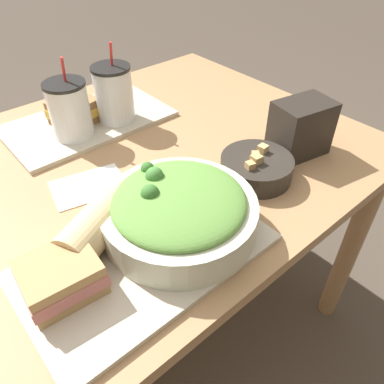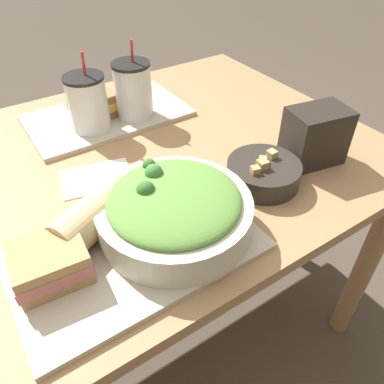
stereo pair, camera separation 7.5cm
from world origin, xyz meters
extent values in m
plane|color=#4C4238|center=(0.00, 0.00, 0.00)|extent=(12.00, 12.00, 0.00)
cube|color=#A37A51|center=(0.00, 0.00, 0.71)|extent=(1.44, 0.91, 0.03)
cylinder|color=#A37A51|center=(0.66, -0.39, 0.35)|extent=(0.06, 0.06, 0.70)
cylinder|color=#A37A51|center=(0.66, 0.39, 0.35)|extent=(0.06, 0.06, 0.70)
cube|color=#BCB29E|center=(-0.03, -0.28, 0.73)|extent=(0.44, 0.26, 0.01)
cube|color=#BCB29E|center=(0.13, 0.23, 0.73)|extent=(0.44, 0.26, 0.01)
cylinder|color=beige|center=(0.06, -0.27, 0.77)|extent=(0.29, 0.29, 0.07)
ellipsoid|color=#5B8E3D|center=(0.06, -0.27, 0.81)|extent=(0.25, 0.25, 0.05)
sphere|color=#38702D|center=(0.06, -0.17, 0.83)|extent=(0.03, 0.03, 0.03)
sphere|color=#38702D|center=(0.02, -0.24, 0.83)|extent=(0.03, 0.03, 0.03)
sphere|color=#427F38|center=(0.05, -0.20, 0.83)|extent=(0.03, 0.03, 0.03)
cube|color=beige|center=(0.02, -0.23, 0.82)|extent=(0.04, 0.04, 0.01)
cube|color=beige|center=(0.06, -0.24, 0.82)|extent=(0.06, 0.06, 0.01)
cube|color=beige|center=(0.00, -0.26, 0.82)|extent=(0.04, 0.05, 0.01)
cylinder|color=#2D2823|center=(0.30, -0.25, 0.75)|extent=(0.16, 0.16, 0.05)
cylinder|color=brown|center=(0.30, -0.25, 0.77)|extent=(0.15, 0.15, 0.01)
cube|color=tan|center=(0.26, -0.26, 0.78)|extent=(0.02, 0.02, 0.02)
cube|color=tan|center=(0.33, -0.24, 0.79)|extent=(0.02, 0.02, 0.02)
cube|color=tan|center=(0.29, -0.25, 0.79)|extent=(0.02, 0.02, 0.02)
cube|color=tan|center=(0.30, -0.24, 0.78)|extent=(0.02, 0.02, 0.02)
cube|color=tan|center=(-0.17, -0.26, 0.75)|extent=(0.13, 0.11, 0.02)
cube|color=#C1706B|center=(-0.17, -0.26, 0.77)|extent=(0.13, 0.11, 0.02)
cube|color=tan|center=(-0.17, -0.26, 0.79)|extent=(0.13, 0.11, 0.02)
cylinder|color=#DBBC84|center=(-0.07, -0.19, 0.78)|extent=(0.19, 0.15, 0.08)
cylinder|color=beige|center=(0.01, -0.16, 0.78)|extent=(0.04, 0.07, 0.07)
cube|color=olive|center=(0.10, 0.24, 0.75)|extent=(0.13, 0.12, 0.02)
cube|color=#EFB742|center=(0.10, 0.24, 0.77)|extent=(0.14, 0.13, 0.02)
cube|color=olive|center=(0.10, 0.24, 0.79)|extent=(0.13, 0.12, 0.02)
cylinder|color=silver|center=(0.07, 0.18, 0.81)|extent=(0.10, 0.10, 0.14)
cylinder|color=black|center=(0.07, 0.18, 0.80)|extent=(0.09, 0.09, 0.11)
cylinder|color=black|center=(0.07, 0.18, 0.88)|extent=(0.10, 0.10, 0.01)
cylinder|color=red|center=(0.08, 0.18, 0.91)|extent=(0.01, 0.02, 0.07)
cylinder|color=silver|center=(0.20, 0.18, 0.81)|extent=(0.10, 0.10, 0.14)
cylinder|color=#701E47|center=(0.20, 0.18, 0.80)|extent=(0.09, 0.09, 0.12)
cylinder|color=black|center=(0.20, 0.18, 0.89)|extent=(0.10, 0.10, 0.01)
cylinder|color=red|center=(0.21, 0.18, 0.92)|extent=(0.01, 0.02, 0.07)
cube|color=#28231E|center=(0.46, -0.24, 0.79)|extent=(0.15, 0.12, 0.13)
cube|color=white|center=(-0.01, -0.03, 0.73)|extent=(0.18, 0.14, 0.00)
camera|label=1|loc=(-0.26, -0.67, 1.26)|focal=35.00mm
camera|label=2|loc=(-0.20, -0.72, 1.26)|focal=35.00mm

